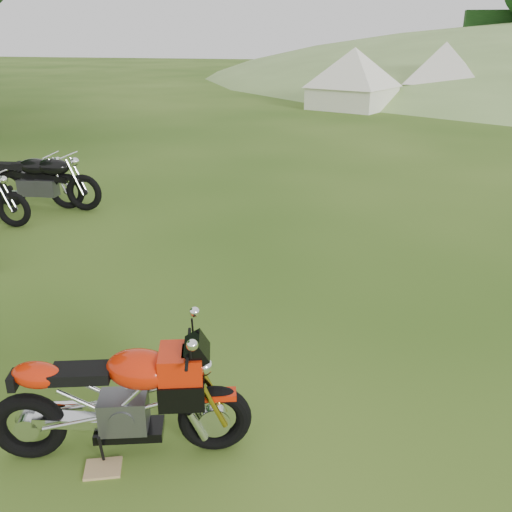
% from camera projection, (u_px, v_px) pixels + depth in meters
% --- Properties ---
extents(ground, '(120.00, 120.00, 0.00)m').
position_uv_depth(ground, '(275.00, 341.00, 5.93)').
color(ground, '#23460F').
rests_on(ground, ground).
extents(sport_motorcycle, '(1.89, 0.95, 1.10)m').
position_uv_depth(sport_motorcycle, '(119.00, 391.00, 4.17)').
color(sport_motorcycle, red).
rests_on(sport_motorcycle, ground).
extents(plywood_board, '(0.32, 0.29, 0.02)m').
position_uv_depth(plywood_board, '(103.00, 468.00, 4.19)').
color(plywood_board, tan).
rests_on(plywood_board, ground).
extents(vintage_moto_b, '(2.05, 0.69, 1.06)m').
position_uv_depth(vintage_moto_b, '(27.00, 179.00, 10.18)').
color(vintage_moto_b, black).
rests_on(vintage_moto_b, ground).
extents(vintage_moto_c, '(2.05, 0.52, 1.07)m').
position_uv_depth(vintage_moto_c, '(45.00, 179.00, 10.13)').
color(vintage_moto_c, black).
rests_on(vintage_moto_c, ground).
extents(tent_left, '(3.75, 3.75, 2.48)m').
position_uv_depth(tent_left, '(353.00, 77.00, 22.99)').
color(tent_left, white).
rests_on(tent_left, ground).
extents(tent_mid, '(3.29, 3.29, 2.59)m').
position_uv_depth(tent_mid, '(443.00, 73.00, 24.51)').
color(tent_mid, silver).
rests_on(tent_mid, ground).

